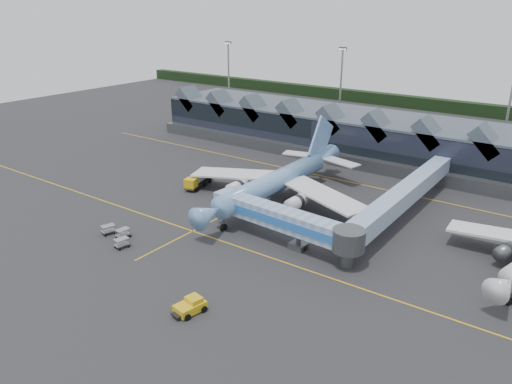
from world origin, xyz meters
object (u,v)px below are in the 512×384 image
Objects in this scene: main_airliner at (278,180)px; fuel_truck at (199,178)px; jet_bridge at (292,223)px; pushback_tug at (190,306)px.

fuel_truck is at bearing -171.48° from main_airliner.
jet_bridge is 3.06× the size of fuel_truck.
jet_bridge is 21.58m from pushback_tug.
main_airliner is at bearing 118.68° from pushback_tug.
main_airliner is 9.78× the size of pushback_tug.
main_airliner is 17.38m from fuel_truck.
main_airliner is 18.43m from jet_bridge.
fuel_truck is 1.99× the size of pushback_tug.
jet_bridge reaches higher than pushback_tug.
fuel_truck is 43.36m from pushback_tug.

